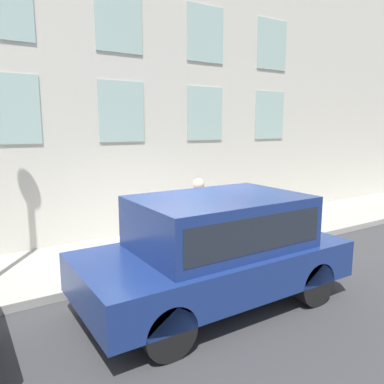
% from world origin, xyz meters
% --- Properties ---
extents(ground_plane, '(80.00, 80.00, 0.00)m').
position_xyz_m(ground_plane, '(0.00, 0.00, 0.00)').
color(ground_plane, '#38383A').
extents(sidewalk, '(2.55, 60.00, 0.15)m').
position_xyz_m(sidewalk, '(1.27, 0.00, 0.07)').
color(sidewalk, '#9E9B93').
rests_on(sidewalk, ground_plane).
extents(building_facade, '(0.33, 40.00, 7.39)m').
position_xyz_m(building_facade, '(2.70, -0.00, 3.70)').
color(building_facade, beige).
rests_on(building_facade, ground_plane).
extents(fire_hydrant, '(0.30, 0.42, 0.80)m').
position_xyz_m(fire_hydrant, '(0.46, -0.49, 0.55)').
color(fire_hydrant, gray).
rests_on(fire_hydrant, sidewalk).
extents(person, '(0.38, 0.25, 1.58)m').
position_xyz_m(person, '(0.61, -0.91, 1.10)').
color(person, navy).
rests_on(person, sidewalk).
extents(parked_truck_navy_near, '(2.03, 4.26, 1.75)m').
position_xyz_m(parked_truck_navy_near, '(-1.39, 0.07, 1.00)').
color(parked_truck_navy_near, black).
rests_on(parked_truck_navy_near, ground_plane).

